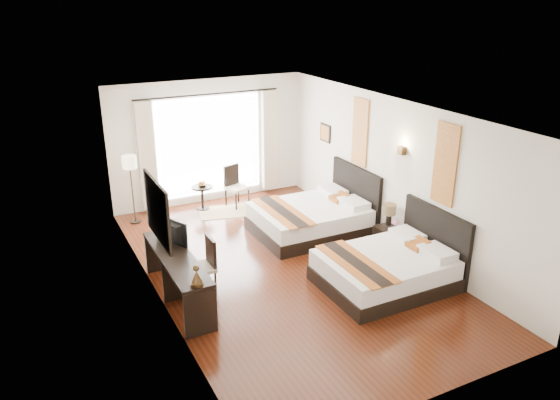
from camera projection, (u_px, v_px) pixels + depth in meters
name	position (u px, v px, depth m)	size (l,w,h in m)	color
floor	(285.00, 267.00, 9.65)	(4.50, 7.50, 0.01)	#331609
ceiling	(286.00, 111.00, 8.65)	(4.50, 7.50, 0.02)	white
wall_headboard	(393.00, 174.00, 10.09)	(0.01, 7.50, 2.80)	silver
wall_desk	(153.00, 216.00, 8.20)	(0.01, 7.50, 2.80)	silver
wall_window	(209.00, 142.00, 12.27)	(4.50, 0.01, 2.80)	silver
wall_entry	(441.00, 297.00, 6.02)	(4.50, 0.01, 2.80)	silver
window_glass	(210.00, 146.00, 12.29)	(2.40, 0.02, 2.20)	white
sheer_curtain	(210.00, 147.00, 12.24)	(2.30, 0.02, 2.10)	white
drape_left	(147.00, 156.00, 11.60)	(0.35, 0.14, 2.35)	beige
drape_right	(269.00, 141.00, 12.82)	(0.35, 0.14, 2.35)	beige
art_panel_near	(445.00, 164.00, 8.80)	(0.03, 0.50, 1.35)	maroon
art_panel_far	(360.00, 132.00, 10.80)	(0.03, 0.50, 1.35)	maroon
wall_sconce	(402.00, 151.00, 9.67)	(0.10, 0.14, 0.14)	#3F2C16
mirror_frame	(157.00, 211.00, 8.00)	(0.04, 1.25, 0.95)	black
mirror_glass	(159.00, 210.00, 8.01)	(0.01, 1.12, 0.82)	white
bed_near	(389.00, 268.00, 8.97)	(2.10, 1.64, 1.18)	black
bed_far	(314.00, 217.00, 10.95)	(2.20, 1.72, 1.24)	black
nightstand	(388.00, 239.00, 10.20)	(0.38, 0.47, 0.45)	black
table_lamp	(389.00, 211.00, 10.06)	(0.25, 0.25, 0.40)	black
vase	(395.00, 226.00, 9.92)	(0.13, 0.13, 0.13)	black
console_desk	(178.00, 278.00, 8.51)	(0.50, 2.20, 0.76)	black
television	(168.00, 232.00, 8.71)	(0.72, 0.09, 0.42)	black
bronze_figurine	(197.00, 277.00, 7.49)	(0.18, 0.18, 0.27)	#3F2C16
desk_chair	(202.00, 276.00, 8.76)	(0.43, 0.43, 0.93)	beige
floor_lamp	(130.00, 167.00, 11.08)	(0.29, 0.29, 1.46)	black
side_table	(202.00, 198.00, 12.13)	(0.47, 0.47, 0.54)	black
fruit_bowl	(202.00, 185.00, 12.03)	(0.21, 0.21, 0.05)	#413117
window_chair	(237.00, 194.00, 12.31)	(0.54, 0.54, 0.93)	beige
jute_rug	(226.00, 212.00, 12.06)	(1.15, 0.78, 0.01)	tan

